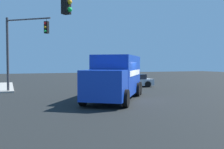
# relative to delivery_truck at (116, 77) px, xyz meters

# --- Properties ---
(ground_plane) EXTENTS (100.00, 100.00, 0.00)m
(ground_plane) POSITION_rel_delivery_truck_xyz_m (-0.27, -0.58, -1.52)
(ground_plane) COLOR black
(delivery_truck) EXTENTS (7.68, 6.44, 2.95)m
(delivery_truck) POSITION_rel_delivery_truck_xyz_m (0.00, 0.00, 0.00)
(delivery_truck) COLOR #1438AD
(delivery_truck) RESTS_ON ground
(traffic_light_primary) EXTENTS (3.03, 3.41, 5.88)m
(traffic_light_primary) POSITION_rel_delivery_truck_xyz_m (-7.18, 6.44, 2.36)
(traffic_light_primary) COLOR #38383D
(traffic_light_primary) RESTS_ON ground
(traffic_light_secondary) EXTENTS (2.77, 3.30, 6.09)m
(traffic_light_secondary) POSITION_rel_delivery_truck_xyz_m (6.47, 5.79, 2.61)
(traffic_light_secondary) COLOR #38383D
(traffic_light_secondary) RESTS_ON sidewalk_corner_far
(sedan_silver) EXTENTS (2.33, 4.44, 1.31)m
(sedan_silver) POSITION_rel_delivery_truck_xyz_m (7.87, -5.06, -0.90)
(sedan_silver) COLOR #B7BABF
(sedan_silver) RESTS_ON ground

